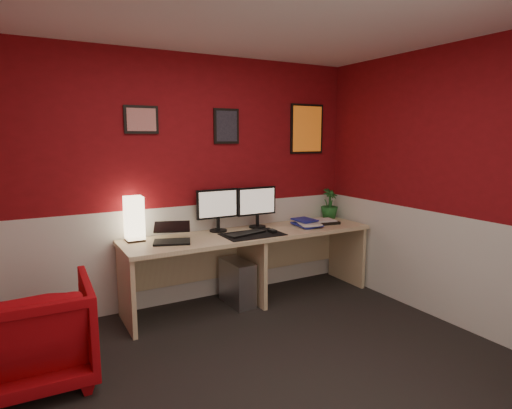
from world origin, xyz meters
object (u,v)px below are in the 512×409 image
monitor_right (257,201)px  zen_tray (321,222)px  pc_tower (237,282)px  monitor_left (218,203)px  armchair (33,334)px  laptop (172,231)px  desk (251,267)px  shoji_lamp (134,220)px  potted_plant (329,204)px

monitor_right → zen_tray: monitor_right is taller
monitor_right → pc_tower: 0.88m
monitor_left → armchair: (-1.75, -0.80, -0.66)m
pc_tower → monitor_left: bearing=117.2°
zen_tray → armchair: size_ratio=0.45×
laptop → armchair: 1.39m
desk → laptop: 0.97m
desk → shoji_lamp: shoji_lamp is taller
potted_plant → armchair: size_ratio=0.45×
monitor_right → pc_tower: bearing=-152.8°
monitor_right → armchair: 2.41m
shoji_lamp → pc_tower: size_ratio=0.89×
desk → laptop: (-0.84, -0.03, 0.47)m
laptop → monitor_left: size_ratio=0.57×
monitor_left → desk: bearing=-37.6°
desk → laptop: bearing=-178.1°
laptop → pc_tower: bearing=23.2°
monitor_left → monitor_right: 0.44m
shoji_lamp → laptop: 0.38m
potted_plant → armchair: (-3.19, -0.80, -0.55)m
shoji_lamp → laptop: (0.28, -0.24, -0.09)m
monitor_right → laptop: bearing=-168.4°
potted_plant → pc_tower: potted_plant is taller
desk → pc_tower: bearing=176.2°
desk → monitor_right: (0.17, 0.18, 0.66)m
pc_tower → armchair: (-1.86, -0.60, 0.13)m
shoji_lamp → monitor_right: monitor_right is taller
shoji_lamp → monitor_right: size_ratio=0.69×
desk → zen_tray: bearing=1.0°
pc_tower → armchair: armchair is taller
potted_plant → armchair: bearing=-165.9°
monitor_left → armchair: bearing=-155.5°
shoji_lamp → laptop: shoji_lamp is taller
zen_tray → desk: bearing=-179.0°
shoji_lamp → pc_tower: shoji_lamp is taller
desk → monitor_left: (-0.27, 0.21, 0.66)m
pc_tower → zen_tray: bearing=-2.0°
monitor_left → zen_tray: (1.17, -0.20, -0.28)m
zen_tray → armchair: zen_tray is taller
desk → monitor_right: bearing=46.7°
laptop → monitor_right: bearing=31.6°
zen_tray → pc_tower: zen_tray is taller
desk → laptop: size_ratio=7.88×
laptop → potted_plant: 2.03m
laptop → monitor_left: monitor_left is taller
desk → monitor_left: monitor_left is taller
desk → monitor_left: size_ratio=4.48×
desk → pc_tower: (-0.16, 0.01, -0.14)m
desk → pc_tower: size_ratio=5.78×
desk → potted_plant: bearing=10.4°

